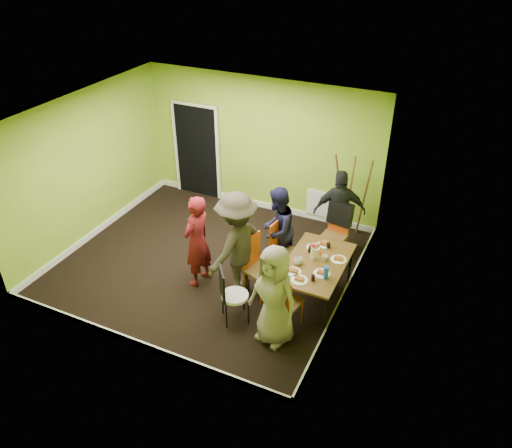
{
  "coord_description": "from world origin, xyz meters",
  "views": [
    {
      "loc": [
        3.85,
        -6.26,
        5.38
      ],
      "look_at": [
        0.94,
        0.0,
        1.07
      ],
      "focal_mm": 35.0,
      "sensor_mm": 36.0,
      "label": 1
    }
  ],
  "objects": [
    {
      "name": "glass_front",
      "position": [
        2.15,
        -0.62,
        0.8
      ],
      "size": [
        0.06,
        0.06,
        0.1
      ],
      "primitive_type": "cylinder",
      "color": "black",
      "rests_on": "dining_table"
    },
    {
      "name": "glass_back",
      "position": [
        2.1,
        0.3,
        0.8
      ],
      "size": [
        0.06,
        0.06,
        0.09
      ],
      "primitive_type": "cylinder",
      "color": "black",
      "rests_on": "dining_table"
    },
    {
      "name": "cup_a",
      "position": [
        1.8,
        -0.32,
        0.8
      ],
      "size": [
        0.14,
        0.14,
        0.11
      ],
      "primitive_type": "imported",
      "color": "white",
      "rests_on": "dining_table"
    },
    {
      "name": "chair_front_end",
      "position": [
        1.85,
        -1.0,
        0.56
      ],
      "size": [
        0.48,
        0.48,
        0.99
      ],
      "rotation": [
        0.0,
        0.0,
        -0.18
      ],
      "color": "#E65A15",
      "rests_on": "ground"
    },
    {
      "name": "dining_table",
      "position": [
        2.05,
        -0.16,
        0.7
      ],
      "size": [
        0.9,
        1.5,
        0.75
      ],
      "color": "black",
      "rests_on": "ground"
    },
    {
      "name": "plate_wall_back",
      "position": [
        2.35,
        0.04,
        0.76
      ],
      "size": [
        0.26,
        0.26,
        0.01
      ],
      "primitive_type": "cylinder",
      "color": "white",
      "rests_on": "dining_table"
    },
    {
      "name": "cup_b",
      "position": [
        2.14,
        -0.05,
        0.79
      ],
      "size": [
        0.1,
        0.1,
        0.09
      ],
      "primitive_type": "imported",
      "color": "white",
      "rests_on": "dining_table"
    },
    {
      "name": "plate_wall_front",
      "position": [
        2.22,
        -0.41,
        0.76
      ],
      "size": [
        0.26,
        0.26,
        0.01
      ],
      "primitive_type": "cylinder",
      "color": "white",
      "rests_on": "dining_table"
    },
    {
      "name": "person_left_near",
      "position": [
        0.82,
        -0.47,
        0.91
      ],
      "size": [
        0.97,
        1.32,
        1.83
      ],
      "primitive_type": "imported",
      "rotation": [
        0.0,
        0.0,
        -1.84
      ],
      "color": "#2C271D",
      "rests_on": "ground"
    },
    {
      "name": "plate_far_front",
      "position": [
        1.97,
        -0.7,
        0.76
      ],
      "size": [
        0.26,
        0.26,
        0.01
      ],
      "primitive_type": "cylinder",
      "color": "white",
      "rests_on": "dining_table"
    },
    {
      "name": "room_walls",
      "position": [
        -0.02,
        0.04,
        0.99
      ],
      "size": [
        5.04,
        4.54,
        2.82
      ],
      "color": "#81A52A",
      "rests_on": "ground"
    },
    {
      "name": "plate_far_back",
      "position": [
        2.0,
        0.34,
        0.76
      ],
      "size": [
        0.22,
        0.22,
        0.01
      ],
      "primitive_type": "cylinder",
      "color": "white",
      "rests_on": "dining_table"
    },
    {
      "name": "person_front_end",
      "position": [
        1.8,
        -1.24,
        0.8
      ],
      "size": [
        0.9,
        0.71,
        1.61
      ],
      "primitive_type": "imported",
      "rotation": [
        0.0,
        0.0,
        -0.29
      ],
      "color": "gray",
      "rests_on": "ground"
    },
    {
      "name": "person_back_end",
      "position": [
        1.94,
        1.41,
        0.8
      ],
      "size": [
        1.02,
        0.72,
        1.61
      ],
      "primitive_type": "imported",
      "rotation": [
        0.0,
        0.0,
        3.53
      ],
      "color": "black",
      "rests_on": "ground"
    },
    {
      "name": "plate_near_right",
      "position": [
        1.82,
        -0.55,
        0.76
      ],
      "size": [
        0.24,
        0.24,
        0.01
      ],
      "primitive_type": "cylinder",
      "color": "white",
      "rests_on": "dining_table"
    },
    {
      "name": "person_left_far",
      "position": [
        1.15,
        0.41,
        0.78
      ],
      "size": [
        0.6,
        0.76,
        1.56
      ],
      "primitive_type": "imported",
      "rotation": [
        0.0,
        0.0,
        -1.56
      ],
      "color": "#171534",
      "rests_on": "ground"
    },
    {
      "name": "blue_bottle",
      "position": [
        2.31,
        -0.49,
        0.85
      ],
      "size": [
        0.08,
        0.08,
        0.21
      ],
      "primitive_type": "cylinder",
      "color": "blue",
      "rests_on": "dining_table"
    },
    {
      "name": "plate_near_left",
      "position": [
        1.87,
        0.2,
        0.76
      ],
      "size": [
        0.23,
        0.23,
        0.01
      ],
      "primitive_type": "cylinder",
      "color": "white",
      "rests_on": "dining_table"
    },
    {
      "name": "easel",
      "position": [
        2.03,
        1.83,
        0.87
      ],
      "size": [
        0.71,
        0.66,
        1.77
      ],
      "color": "brown",
      "rests_on": "ground"
    },
    {
      "name": "person_standing",
      "position": [
        0.12,
        -0.54,
        0.82
      ],
      "size": [
        0.47,
        0.64,
        1.64
      ],
      "primitive_type": "imported",
      "rotation": [
        0.0,
        0.0,
        -1.7
      ],
      "color": "#5D1013",
      "rests_on": "ground"
    },
    {
      "name": "chair_back_end",
      "position": [
        2.0,
        1.2,
        0.76
      ],
      "size": [
        0.51,
        0.58,
        1.07
      ],
      "rotation": [
        0.0,
        0.0,
        2.97
      ],
      "color": "#E65A15",
      "rests_on": "ground"
    },
    {
      "name": "thermos",
      "position": [
        1.97,
        -0.11,
        0.87
      ],
      "size": [
        0.07,
        0.07,
        0.24
      ],
      "primitive_type": "cylinder",
      "color": "white",
      "rests_on": "dining_table"
    },
    {
      "name": "glass_mid",
      "position": [
        1.87,
        0.05,
        0.8
      ],
      "size": [
        0.06,
        0.06,
        0.09
      ],
      "primitive_type": "cylinder",
      "color": "black",
      "rests_on": "dining_table"
    },
    {
      "name": "chair_left_far",
      "position": [
        1.3,
        0.24,
        0.58
      ],
      "size": [
        0.49,
        0.49,
        1.04
      ],
      "rotation": [
        0.0,
        0.0,
        -1.73
      ],
      "color": "#E65A15",
      "rests_on": "ground"
    },
    {
      "name": "chair_left_near",
      "position": [
        1.12,
        -0.39,
        0.6
      ],
      "size": [
        0.56,
        0.56,
        1.07
      ],
      "rotation": [
        0.0,
        0.0,
        -1.89
      ],
      "color": "#E65A15",
      "rests_on": "ground"
    },
    {
      "name": "orange_bottle",
      "position": [
        2.04,
        0.05,
        0.79
      ],
      "size": [
        0.03,
        0.03,
        0.07
      ],
      "primitive_type": "cylinder",
      "color": "#E65A15",
      "rests_on": "dining_table"
    },
    {
      "name": "chair_bentwood",
      "position": [
        1.05,
        -1.15,
        0.53
      ],
      "size": [
        0.53,
        0.52,
        0.96
      ],
      "rotation": [
        0.0,
        0.0,
        -0.91
      ],
      "color": "black",
      "rests_on": "ground"
    },
    {
      "name": "ground",
      "position": [
        0.0,
        0.0,
        0.0
      ],
      "size": [
        5.0,
        5.0,
        0.0
      ],
      "primitive_type": "plane",
      "color": "black",
      "rests_on": "ground"
    }
  ]
}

